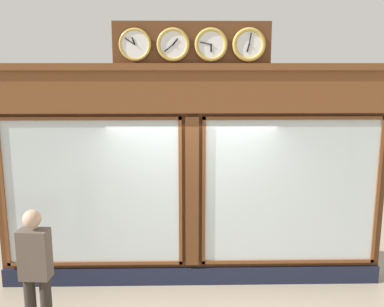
# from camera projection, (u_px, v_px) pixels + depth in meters

# --- Properties ---
(shop_facade) EXTENTS (5.99, 0.42, 3.98)m
(shop_facade) POSITION_uv_depth(u_px,v_px,m) (192.00, 174.00, 6.65)
(shop_facade) COLOR #5B3319
(shop_facade) RESTS_ON ground_plane
(pedestrian) EXTENTS (0.38, 0.25, 1.69)m
(pedestrian) POSITION_uv_depth(u_px,v_px,m) (36.00, 269.00, 5.31)
(pedestrian) COLOR #312A24
(pedestrian) RESTS_ON ground_plane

